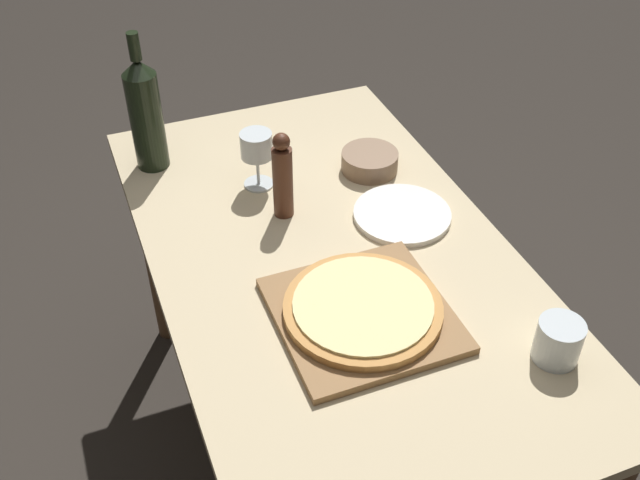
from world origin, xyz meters
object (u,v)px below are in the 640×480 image
(wine_glass, at_px, (256,148))
(small_bowl, at_px, (370,161))
(pizza, at_px, (363,307))
(pepper_mill, at_px, (283,177))
(wine_bottle, at_px, (145,113))

(wine_glass, xyz_separation_m, small_bowl, (0.28, -0.04, -0.08))
(pizza, relative_size, small_bowl, 2.22)
(pepper_mill, bearing_deg, small_bowl, 19.54)
(wine_glass, bearing_deg, wine_bottle, 140.57)
(pizza, relative_size, pepper_mill, 1.46)
(wine_bottle, distance_m, pepper_mill, 0.40)
(pizza, xyz_separation_m, pepper_mill, (-0.03, 0.38, 0.07))
(wine_bottle, distance_m, small_bowl, 0.56)
(wine_bottle, xyz_separation_m, pepper_mill, (0.24, -0.31, -0.05))
(pizza, xyz_separation_m, small_bowl, (0.23, 0.47, -0.00))
(wine_bottle, relative_size, small_bowl, 2.50)
(pizza, height_order, wine_bottle, wine_bottle)
(pizza, xyz_separation_m, wine_bottle, (-0.27, 0.69, 0.12))
(pepper_mill, height_order, small_bowl, pepper_mill)
(wine_bottle, xyz_separation_m, wine_glass, (0.22, -0.18, -0.04))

